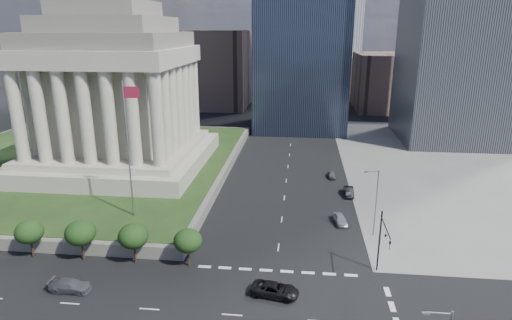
# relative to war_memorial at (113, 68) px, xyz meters

# --- Properties ---
(ground) EXTENTS (500.00, 500.00, 0.00)m
(ground) POSITION_rel_war_memorial_xyz_m (34.00, 52.00, -21.40)
(ground) COLOR black
(ground) RESTS_ON ground
(sidewalk_ne) EXTENTS (68.00, 90.00, 0.03)m
(sidewalk_ne) POSITION_rel_war_memorial_xyz_m (80.00, 12.00, -21.38)
(sidewalk_ne) COLOR slate
(sidewalk_ne) RESTS_ON ground
(plaza_terrace) EXTENTS (66.00, 70.00, 1.80)m
(plaza_terrace) POSITION_rel_war_memorial_xyz_m (-11.00, 2.00, -20.50)
(plaza_terrace) COLOR #686359
(plaza_terrace) RESTS_ON ground
(plaza_lawn) EXTENTS (64.00, 68.00, 0.10)m
(plaza_lawn) POSITION_rel_war_memorial_xyz_m (-11.00, 2.00, -19.55)
(plaza_lawn) COLOR #223716
(plaza_lawn) RESTS_ON plaza_terrace
(war_memorial) EXTENTS (34.00, 34.00, 39.00)m
(war_memorial) POSITION_rel_war_memorial_xyz_m (0.00, 0.00, 0.00)
(war_memorial) COLOR #A69F8B
(war_memorial) RESTS_ON plaza_lawn
(flagpole) EXTENTS (2.52, 0.24, 20.00)m
(flagpole) POSITION_rel_war_memorial_xyz_m (12.17, -24.00, -8.29)
(flagpole) COLOR slate
(flagpole) RESTS_ON plaza_lawn
(tree_row) EXTENTS (53.00, 4.00, 6.00)m
(tree_row) POSITION_rel_war_memorial_xyz_m (-1.50, -34.00, -18.40)
(tree_row) COLOR black
(tree_row) RESTS_ON ground
(midrise_glass) EXTENTS (26.00, 26.00, 60.00)m
(midrise_glass) POSITION_rel_war_memorial_xyz_m (36.00, 47.00, 8.60)
(midrise_glass) COLOR black
(midrise_glass) RESTS_ON ground
(building_filler_ne) EXTENTS (20.00, 30.00, 20.00)m
(building_filler_ne) POSITION_rel_war_memorial_xyz_m (66.00, 82.00, -11.40)
(building_filler_ne) COLOR brown
(building_filler_ne) RESTS_ON ground
(building_filler_nw) EXTENTS (24.00, 30.00, 28.00)m
(building_filler_nw) POSITION_rel_war_memorial_xyz_m (4.00, 82.00, -7.40)
(building_filler_nw) COLOR brown
(building_filler_nw) RESTS_ON ground
(traffic_signal_ne) EXTENTS (0.30, 5.74, 8.00)m
(traffic_signal_ne) POSITION_rel_war_memorial_xyz_m (46.50, -34.30, -16.15)
(traffic_signal_ne) COLOR black
(traffic_signal_ne) RESTS_ON ground
(street_lamp_north) EXTENTS (2.13, 0.22, 10.00)m
(street_lamp_north) POSITION_rel_war_memorial_xyz_m (47.33, -23.00, -15.74)
(street_lamp_north) COLOR slate
(street_lamp_north) RESTS_ON ground
(pickup_truck) EXTENTS (3.32, 5.73, 1.50)m
(pickup_truck) POSITION_rel_war_memorial_xyz_m (34.25, -39.12, -20.65)
(pickup_truck) COLOR black
(pickup_truck) RESTS_ON ground
(suv_grey) EXTENTS (1.97, 4.85, 1.41)m
(suv_grey) POSITION_rel_war_memorial_xyz_m (10.90, -40.74, -20.70)
(suv_grey) COLOR #525359
(suv_grey) RESTS_ON ground
(parked_sedan_near) EXTENTS (4.41, 2.38, 1.42)m
(parked_sedan_near) POSITION_rel_war_memorial_xyz_m (43.00, -19.46, -20.69)
(parked_sedan_near) COLOR #9D9FA6
(parked_sedan_near) RESTS_ON ground
(parked_sedan_mid) EXTENTS (1.59, 4.48, 1.47)m
(parked_sedan_mid) POSITION_rel_war_memorial_xyz_m (45.50, -7.62, -20.66)
(parked_sedan_mid) COLOR black
(parked_sedan_mid) RESTS_ON ground
(parked_sedan_far) EXTENTS (3.69, 1.64, 1.23)m
(parked_sedan_far) POSITION_rel_war_memorial_xyz_m (43.00, 1.65, -20.78)
(parked_sedan_far) COLOR #56595E
(parked_sedan_far) RESTS_ON ground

